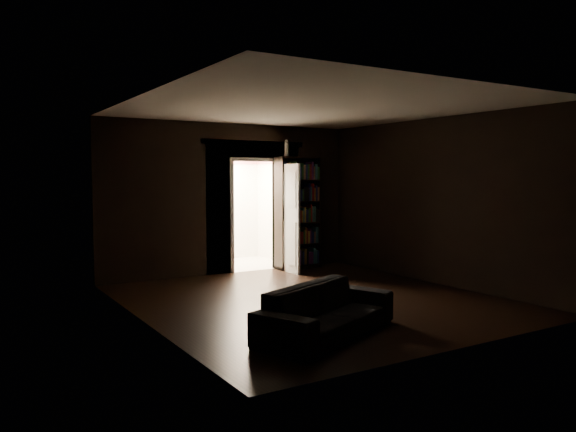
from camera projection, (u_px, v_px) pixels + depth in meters
name	position (u px, v px, depth m)	size (l,w,h in m)	color
ground	(313.00, 300.00, 8.24)	(5.50, 5.50, 0.00)	black
room_walls	(276.00, 185.00, 9.03)	(5.02, 5.61, 2.84)	black
kitchen_alcove	(229.00, 205.00, 11.71)	(2.20, 1.80, 2.60)	#B3A99C
sofa	(327.00, 303.00, 6.40)	(1.95, 0.84, 0.75)	black
bookshelf	(298.00, 213.00, 11.05)	(0.90, 0.32, 2.20)	black
refrigerator	(200.00, 224.00, 11.65)	(0.74, 0.68, 1.65)	white
door	(287.00, 218.00, 10.64)	(0.85, 0.05, 2.05)	silver
figurine	(286.00, 148.00, 10.86)	(0.11, 0.11, 0.33)	white
bottles	(199.00, 179.00, 11.52)	(0.60, 0.08, 0.24)	black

